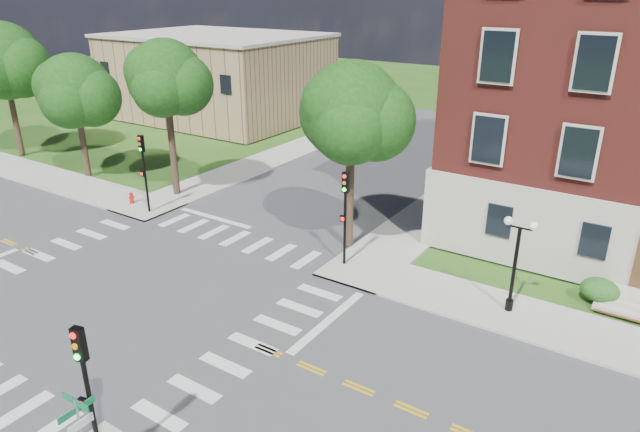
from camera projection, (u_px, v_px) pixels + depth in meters
The scene contains 18 objects.
ground at pixel (131, 293), 26.07m from camera, with size 160.00×160.00×0.00m, color #285016.
road_ew at pixel (131, 293), 26.07m from camera, with size 90.00×12.00×0.01m, color #3D3D3F.
road_ns at pixel (131, 293), 26.07m from camera, with size 12.00×90.00×0.01m, color #3D3D3F.
sidewalk_ne at pixel (558, 250), 30.13m from camera, with size 34.00×34.00×0.12m.
sidewalk_nw at pixel (157, 159), 45.74m from camera, with size 34.00×34.00×0.12m.
crosswalk_east at pixel (253, 344), 22.42m from camera, with size 2.20×10.20×0.02m, color silver, non-canonical shape.
stop_bar_east at pixel (328, 321), 23.92m from camera, with size 0.40×5.50×0.00m, color silver.
secondary_building at pixel (217, 76), 58.81m from camera, with size 20.40×15.40×8.30m.
tree_a at pixel (3, 61), 43.97m from camera, with size 5.96×5.96×10.44m.
tree_b at pixel (75, 91), 39.37m from camera, with size 5.10×5.10×8.69m.
tree_c at pixel (165, 78), 35.21m from camera, with size 4.76×4.76×10.01m.
tree_d at pixel (351, 112), 27.86m from camera, with size 4.99×4.99×9.71m.
traffic_signal_se at pixel (86, 383), 15.36m from camera, with size 0.36×0.42×4.80m.
traffic_signal_ne at pixel (345, 207), 27.43m from camera, with size 0.34×0.38×4.80m.
traffic_signal_nw at pixel (143, 164), 33.90m from camera, with size 0.32×0.35×4.80m.
twin_lamp_west at pixel (516, 260), 23.64m from camera, with size 1.36×0.36×4.23m.
street_sign_pole at pixel (80, 427), 15.06m from camera, with size 1.10×1.10×3.10m.
fire_hydrant at pixel (132, 198), 36.28m from camera, with size 0.35×0.35×0.75m.
Camera 1 is at (19.74, -14.27, 13.19)m, focal length 32.00 mm.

